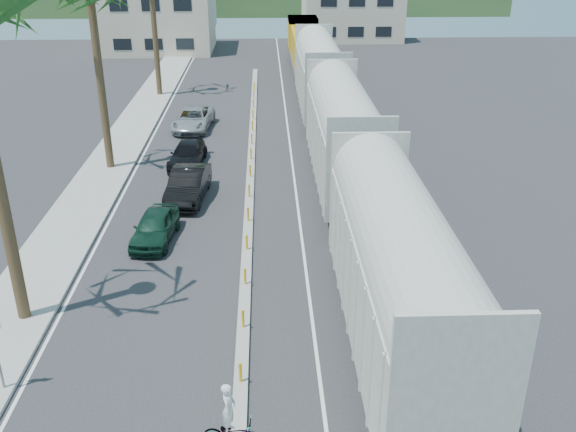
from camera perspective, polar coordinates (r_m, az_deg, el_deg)
name	(u,v)px	position (r m, az deg, el deg)	size (l,w,h in m)	color
ground	(239,431)	(19.33, -4.40, -18.51)	(140.00, 140.00, 0.00)	#28282B
sidewalk	(118,151)	(42.33, -14.89, 5.58)	(3.00, 90.00, 0.15)	gray
rails	(325,136)	(44.34, 3.33, 7.15)	(1.56, 100.00, 0.06)	black
median	(250,178)	(36.54, -3.37, 3.41)	(0.45, 60.00, 0.85)	gray
lane_markings	(218,151)	(41.41, -6.24, 5.74)	(9.42, 90.00, 0.01)	silver
freight_train	(332,110)	(39.72, 3.95, 9.40)	(3.00, 60.94, 5.85)	#A2A195
buildings	(206,2)	(86.57, -7.32, 18.38)	(38.00, 27.00, 10.00)	#BFAF98
car_lead	(155,227)	(29.67, -11.74, -0.94)	(2.06, 4.27, 1.41)	#103021
car_second	(188,185)	(33.92, -8.87, 2.77)	(2.15, 5.06, 1.62)	black
car_third	(188,154)	(39.00, -8.92, 5.43)	(2.22, 4.70, 1.33)	black
car_rear	(193,119)	(46.19, -8.42, 8.53)	(2.92, 5.44, 1.45)	#AEB2B4
cyclist	(232,428)	(18.46, -4.96, -18.24)	(1.12, 1.90, 2.12)	#9EA0A5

